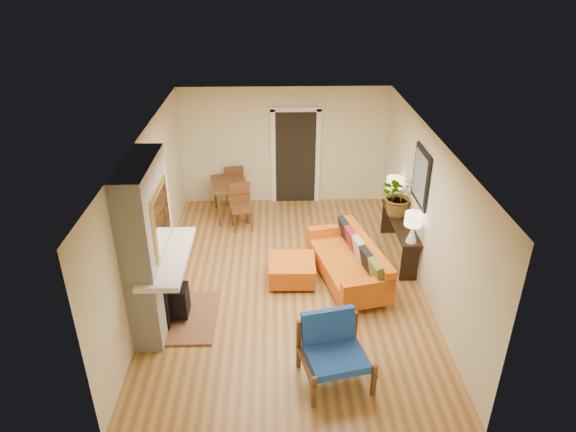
{
  "coord_description": "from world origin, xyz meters",
  "views": [
    {
      "loc": [
        -0.21,
        -7.4,
        5.06
      ],
      "look_at": [
        0.0,
        0.2,
        1.15
      ],
      "focal_mm": 32.0,
      "sensor_mm": 36.0,
      "label": 1
    }
  ],
  "objects_px": {
    "sofa": "(352,262)",
    "lamp_near": "(413,224)",
    "lamp_far": "(394,187)",
    "dining_table": "(233,189)",
    "ottoman": "(292,269)",
    "houseplant": "(399,195)",
    "console_table": "(400,228)",
    "blue_chair": "(333,346)"
  },
  "relations": [
    {
      "from": "sofa",
      "to": "lamp_near",
      "type": "bearing_deg",
      "value": 0.33
    },
    {
      "from": "lamp_far",
      "to": "dining_table",
      "type": "bearing_deg",
      "value": 162.61
    },
    {
      "from": "lamp_far",
      "to": "sofa",
      "type": "bearing_deg",
      "value": -122.95
    },
    {
      "from": "ottoman",
      "to": "houseplant",
      "type": "relative_size",
      "value": 1.0
    },
    {
      "from": "sofa",
      "to": "ottoman",
      "type": "relative_size",
      "value": 2.68
    },
    {
      "from": "ottoman",
      "to": "houseplant",
      "type": "xyz_separation_m",
      "value": [
        2.0,
        1.05,
        0.89
      ]
    },
    {
      "from": "ottoman",
      "to": "console_table",
      "type": "distance_m",
      "value": 2.19
    },
    {
      "from": "dining_table",
      "to": "lamp_near",
      "type": "bearing_deg",
      "value": -38.35
    },
    {
      "from": "blue_chair",
      "to": "dining_table",
      "type": "bearing_deg",
      "value": 108.7
    },
    {
      "from": "dining_table",
      "to": "lamp_far",
      "type": "distance_m",
      "value": 3.34
    },
    {
      "from": "ottoman",
      "to": "houseplant",
      "type": "height_order",
      "value": "houseplant"
    },
    {
      "from": "sofa",
      "to": "ottoman",
      "type": "bearing_deg",
      "value": -178.12
    },
    {
      "from": "sofa",
      "to": "blue_chair",
      "type": "relative_size",
      "value": 2.12
    },
    {
      "from": "console_table",
      "to": "lamp_near",
      "type": "xyz_separation_m",
      "value": [
        0.0,
        -0.77,
        0.49
      ]
    },
    {
      "from": "sofa",
      "to": "lamp_near",
      "type": "relative_size",
      "value": 3.95
    },
    {
      "from": "blue_chair",
      "to": "lamp_far",
      "type": "bearing_deg",
      "value": 67.61
    },
    {
      "from": "ottoman",
      "to": "lamp_near",
      "type": "xyz_separation_m",
      "value": [
        2.01,
        0.04,
        0.83
      ]
    },
    {
      "from": "sofa",
      "to": "console_table",
      "type": "relative_size",
      "value": 1.15
    },
    {
      "from": "lamp_near",
      "to": "houseplant",
      "type": "xyz_separation_m",
      "value": [
        -0.01,
        1.02,
        0.06
      ]
    },
    {
      "from": "lamp_near",
      "to": "console_table",
      "type": "bearing_deg",
      "value": 90.0
    },
    {
      "from": "dining_table",
      "to": "lamp_near",
      "type": "relative_size",
      "value": 3.32
    },
    {
      "from": "console_table",
      "to": "lamp_far",
      "type": "bearing_deg",
      "value": 90.0
    },
    {
      "from": "lamp_near",
      "to": "lamp_far",
      "type": "relative_size",
      "value": 1.0
    },
    {
      "from": "sofa",
      "to": "lamp_far",
      "type": "distance_m",
      "value": 1.95
    },
    {
      "from": "console_table",
      "to": "dining_table",
      "type": "bearing_deg",
      "value": 151.29
    },
    {
      "from": "blue_chair",
      "to": "houseplant",
      "type": "relative_size",
      "value": 1.27
    },
    {
      "from": "sofa",
      "to": "blue_chair",
      "type": "bearing_deg",
      "value": -104.17
    },
    {
      "from": "dining_table",
      "to": "lamp_far",
      "type": "height_order",
      "value": "lamp_far"
    },
    {
      "from": "sofa",
      "to": "ottoman",
      "type": "xyz_separation_m",
      "value": [
        -1.03,
        -0.03,
        -0.12
      ]
    },
    {
      "from": "sofa",
      "to": "houseplant",
      "type": "bearing_deg",
      "value": 46.35
    },
    {
      "from": "dining_table",
      "to": "console_table",
      "type": "xyz_separation_m",
      "value": [
        3.16,
        -1.73,
        -0.04
      ]
    },
    {
      "from": "ottoman",
      "to": "sofa",
      "type": "bearing_deg",
      "value": 1.88
    },
    {
      "from": "houseplant",
      "to": "sofa",
      "type": "bearing_deg",
      "value": -133.65
    },
    {
      "from": "console_table",
      "to": "blue_chair",
      "type": "bearing_deg",
      "value": -117.15
    },
    {
      "from": "ottoman",
      "to": "dining_table",
      "type": "height_order",
      "value": "dining_table"
    },
    {
      "from": "lamp_near",
      "to": "houseplant",
      "type": "height_order",
      "value": "houseplant"
    },
    {
      "from": "console_table",
      "to": "houseplant",
      "type": "relative_size",
      "value": 2.33
    },
    {
      "from": "ottoman",
      "to": "console_table",
      "type": "bearing_deg",
      "value": 21.95
    },
    {
      "from": "blue_chair",
      "to": "console_table",
      "type": "distance_m",
      "value": 3.4
    },
    {
      "from": "console_table",
      "to": "sofa",
      "type": "bearing_deg",
      "value": -141.74
    },
    {
      "from": "console_table",
      "to": "houseplant",
      "type": "xyz_separation_m",
      "value": [
        -0.01,
        0.24,
        0.54
      ]
    },
    {
      "from": "sofa",
      "to": "lamp_far",
      "type": "bearing_deg",
      "value": 57.05
    }
  ]
}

